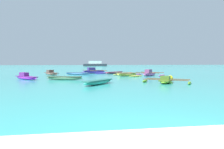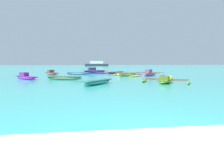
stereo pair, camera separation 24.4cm
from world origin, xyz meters
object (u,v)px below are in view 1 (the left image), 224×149
moored_boat_2 (65,78)px  mooring_buoy_0 (170,78)px  moored_boat_3 (51,73)px  moored_boat_6 (127,74)px  moored_boat_1 (114,72)px  moored_boat_9 (166,81)px  moored_boat_5 (94,71)px  moored_boat_7 (26,77)px  moored_boat_4 (78,73)px  distant_ferry (95,64)px  moored_boat_0 (150,74)px  moored_boat_8 (98,82)px

moored_boat_2 → mooring_buoy_0: size_ratio=7.00×
moored_boat_3 → moored_boat_6: bearing=34.2°
moored_boat_1 → moored_boat_9: size_ratio=0.84×
moored_boat_3 → moored_boat_6: 10.18m
moored_boat_5 → moored_boat_6: bearing=-89.8°
moored_boat_7 → mooring_buoy_0: moored_boat_7 is taller
moored_boat_1 → moored_boat_7: size_ratio=1.09×
moored_boat_7 → moored_boat_2: bearing=29.8°
moored_boat_5 → moored_boat_9: moored_boat_5 is taller
moored_boat_1 → moored_boat_7: bearing=-179.3°
moored_boat_1 → moored_boat_5: bearing=116.8°
moored_boat_4 → moored_boat_9: moored_boat_9 is taller
moored_boat_6 → distant_ferry: distant_ferry is taller
mooring_buoy_0 → distant_ferry: distant_ferry is taller
moored_boat_2 → moored_boat_9: size_ratio=0.92×
moored_boat_2 → moored_boat_0: bearing=38.7°
moored_boat_0 → moored_boat_9: 8.84m
moored_boat_1 → moored_boat_8: size_ratio=1.03×
moored_boat_9 → distant_ferry: (-1.34, 71.14, 0.70)m
moored_boat_1 → moored_boat_5: (-2.99, 1.27, 0.14)m
moored_boat_3 → moored_boat_8: (5.31, -12.35, -0.04)m
mooring_buoy_0 → moored_boat_2: bearing=165.7°
moored_boat_9 → mooring_buoy_0: moored_boat_9 is taller
moored_boat_7 → moored_boat_8: 8.63m
moored_boat_0 → moored_boat_8: moored_boat_0 is taller
moored_boat_6 → mooring_buoy_0: (2.43, -6.88, 0.05)m
moored_boat_0 → moored_boat_1: moored_boat_0 is taller
moored_boat_1 → moored_boat_2: 11.82m
moored_boat_4 → moored_boat_5: (2.36, 3.58, 0.11)m
moored_boat_8 → moored_boat_9: moored_boat_9 is taller
moored_boat_0 → distant_ferry: distant_ferry is taller
distant_ferry → moored_boat_6: bearing=-89.9°
moored_boat_4 → moored_boat_6: moored_boat_6 is taller
moored_boat_5 → moored_boat_0: bearing=-73.9°
moored_boat_7 → moored_boat_6: bearing=63.4°
moored_boat_1 → distant_ferry: size_ratio=0.32×
moored_boat_9 → moored_boat_4: bearing=67.2°
moored_boat_9 → mooring_buoy_0: size_ratio=7.57×
moored_boat_1 → moored_boat_5: 3.26m
moored_boat_1 → moored_boat_3: size_ratio=1.16×
moored_boat_1 → distant_ferry: distant_ferry is taller
moored_boat_3 → moored_boat_6: moored_boat_3 is taller
moored_boat_1 → moored_boat_5: moored_boat_5 is taller
moored_boat_0 → moored_boat_8: bearing=-174.9°
moored_boat_2 → moored_boat_5: size_ratio=0.72×
moored_boat_6 → mooring_buoy_0: 7.30m
moored_boat_9 → distant_ferry: distant_ferry is taller
moored_boat_9 → moored_boat_0: bearing=24.8°
moored_boat_6 → moored_boat_8: moored_boat_6 is taller
moored_boat_1 → moored_boat_3: 9.04m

